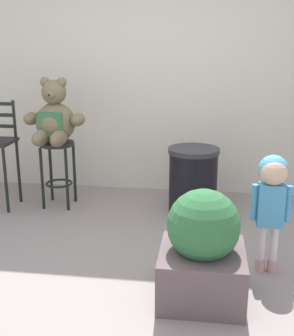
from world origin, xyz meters
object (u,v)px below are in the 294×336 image
(teddy_bear, at_px, (54,119))
(planter_with_shrub, at_px, (202,250))
(bar_stool_with_teddy, at_px, (58,161))
(child_walking, at_px, (272,189))
(trash_bin, at_px, (193,180))

(teddy_bear, height_order, planter_with_shrub, teddy_bear)
(bar_stool_with_teddy, bearing_deg, planter_with_shrub, -45.98)
(teddy_bear, xyz_separation_m, planter_with_shrub, (1.58, -1.60, -0.60))
(teddy_bear, bearing_deg, planter_with_shrub, -45.39)
(child_walking, xyz_separation_m, trash_bin, (-0.62, 1.18, -0.33))
(bar_stool_with_teddy, relative_size, planter_with_shrub, 0.90)
(teddy_bear, relative_size, trash_bin, 0.97)
(child_walking, xyz_separation_m, planter_with_shrub, (-0.50, -0.45, -0.32))
(trash_bin, bearing_deg, teddy_bear, -179.12)
(teddy_bear, distance_m, child_walking, 2.40)
(planter_with_shrub, bearing_deg, teddy_bear, 134.61)
(teddy_bear, distance_m, planter_with_shrub, 2.33)
(planter_with_shrub, bearing_deg, child_walking, 41.76)
(planter_with_shrub, bearing_deg, bar_stool_with_teddy, 134.02)
(bar_stool_with_teddy, xyz_separation_m, planter_with_shrub, (1.58, -1.64, -0.14))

